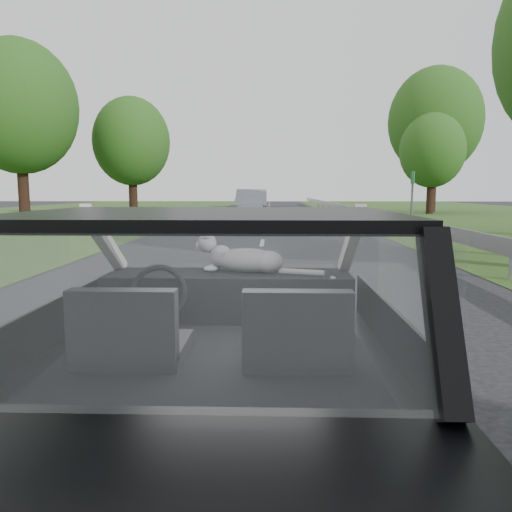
# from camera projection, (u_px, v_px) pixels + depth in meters

# --- Properties ---
(ground) EXTENTS (140.00, 140.00, 0.00)m
(ground) POSITION_uv_depth(u_px,v_px,m) (220.00, 467.00, 2.79)
(ground) COLOR #363639
(ground) RESTS_ON ground
(subject_car) EXTENTS (1.80, 4.00, 1.45)m
(subject_car) POSITION_uv_depth(u_px,v_px,m) (219.00, 342.00, 2.69)
(subject_car) COLOR black
(subject_car) RESTS_ON ground
(dashboard) EXTENTS (1.58, 0.45, 0.30)m
(dashboard) POSITION_uv_depth(u_px,v_px,m) (229.00, 295.00, 3.30)
(dashboard) COLOR black
(dashboard) RESTS_ON subject_car
(driver_seat) EXTENTS (0.50, 0.72, 0.42)m
(driver_seat) POSITION_uv_depth(u_px,v_px,m) (130.00, 328.00, 2.40)
(driver_seat) COLOR black
(driver_seat) RESTS_ON subject_car
(passenger_seat) EXTENTS (0.50, 0.72, 0.42)m
(passenger_seat) POSITION_uv_depth(u_px,v_px,m) (296.00, 329.00, 2.37)
(passenger_seat) COLOR black
(passenger_seat) RESTS_ON subject_car
(steering_wheel) EXTENTS (0.36, 0.36, 0.04)m
(steering_wheel) POSITION_uv_depth(u_px,v_px,m) (159.00, 293.00, 3.01)
(steering_wheel) COLOR black
(steering_wheel) RESTS_ON dashboard
(cat) EXTENTS (0.65, 0.32, 0.28)m
(cat) POSITION_uv_depth(u_px,v_px,m) (247.00, 259.00, 3.29)
(cat) COLOR gray
(cat) RESTS_ON dashboard
(guardrail) EXTENTS (0.05, 90.00, 0.32)m
(guardrail) POSITION_uv_depth(u_px,v_px,m) (432.00, 229.00, 12.49)
(guardrail) COLOR #A3A3A3
(guardrail) RESTS_ON ground
(other_car) EXTENTS (2.01, 4.97, 1.63)m
(other_car) POSITION_uv_depth(u_px,v_px,m) (252.00, 203.00, 28.45)
(other_car) COLOR #969BAA
(other_car) RESTS_ON ground
(highway_sign) EXTENTS (0.47, 0.93, 2.42)m
(highway_sign) POSITION_uv_depth(u_px,v_px,m) (412.00, 198.00, 23.01)
(highway_sign) COLOR #0E6A20
(highway_sign) RESTS_ON ground
(tree_2) EXTENTS (4.81, 4.81, 6.37)m
(tree_2) POSITION_uv_depth(u_px,v_px,m) (432.00, 165.00, 32.61)
(tree_2) COLOR #235D16
(tree_2) RESTS_ON ground
(tree_3) EXTENTS (6.59, 6.59, 9.85)m
(tree_3) POSITION_uv_depth(u_px,v_px,m) (434.00, 142.00, 35.25)
(tree_3) COLOR #235D16
(tree_3) RESTS_ON ground
(tree_5) EXTENTS (7.03, 7.03, 8.70)m
(tree_5) POSITION_uv_depth(u_px,v_px,m) (20.00, 134.00, 24.89)
(tree_5) COLOR #235D16
(tree_5) RESTS_ON ground
(tree_6) EXTENTS (5.80, 5.80, 6.75)m
(tree_6) POSITION_uv_depth(u_px,v_px,m) (132.00, 159.00, 29.23)
(tree_6) COLOR #235D16
(tree_6) RESTS_ON ground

